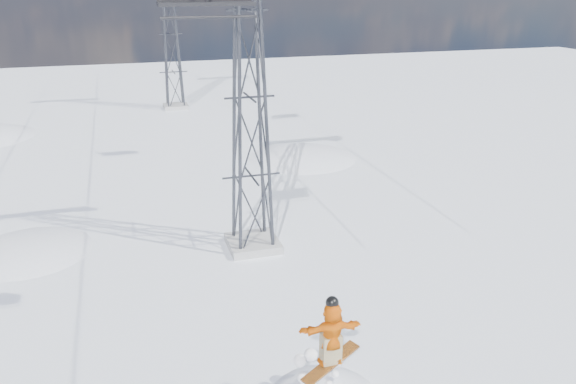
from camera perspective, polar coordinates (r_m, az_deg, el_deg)
name	(u,v)px	position (r m, az deg, el deg)	size (l,w,h in m)	color
snow_terrain	(117,308)	(36.43, -17.02, -11.24)	(39.00, 37.00, 22.00)	white
lift_tower_near	(250,98)	(18.84, -3.93, 9.49)	(5.20, 1.80, 11.43)	#999999
lift_tower_far	(171,34)	(43.37, -11.82, 15.41)	(5.20, 1.80, 11.43)	#999999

